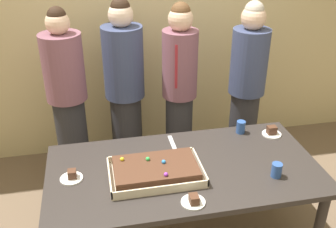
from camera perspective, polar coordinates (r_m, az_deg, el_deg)
interior_back_panel at (r=3.85m, az=-3.28°, el=15.74°), size 8.00×0.12×3.00m
party_table at (r=2.75m, az=2.36°, el=-9.19°), size 1.87×0.95×0.73m
sheet_cake at (r=2.60m, az=-1.83°, el=-8.29°), size 0.62×0.40×0.11m
plated_slice_near_left at (r=2.40m, az=3.77°, el=-12.58°), size 0.15×0.15×0.06m
plated_slice_near_right at (r=2.66m, az=-13.94°, el=-8.88°), size 0.15×0.15×0.07m
plated_slice_far_left at (r=3.17m, az=14.97°, el=-2.57°), size 0.15×0.15×0.07m
drink_cup_nearest at (r=2.69m, az=15.65°, el=-7.94°), size 0.07×0.07×0.10m
drink_cup_middle at (r=3.13m, az=10.63°, el=-1.89°), size 0.07×0.07×0.10m
cake_server_utensil at (r=2.96m, az=0.62°, el=-4.23°), size 0.03×0.20×0.01m
person_serving_front at (r=3.53m, az=-6.36°, el=3.64°), size 0.36×0.36×1.68m
person_green_shirt_behind at (r=3.59m, az=11.43°, el=3.64°), size 0.33×0.33×1.65m
person_striped_tie_right at (r=3.41m, az=-14.47°, el=1.77°), size 0.34×0.34×1.66m
person_far_right_suit at (r=3.45m, az=1.70°, el=3.36°), size 0.31×0.31×1.66m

